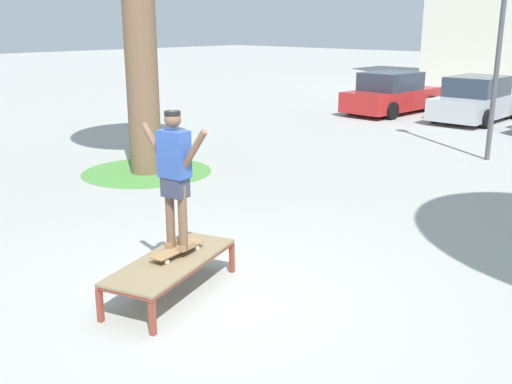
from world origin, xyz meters
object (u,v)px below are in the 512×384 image
Objects in this scene: skateboard at (178,250)px; car_red at (392,94)px; skate_box at (171,263)px; car_silver at (477,100)px; skater at (175,171)px.

car_red is (-6.01, 15.05, 0.15)m from skateboard.
car_silver reaches higher than skate_box.
skater is at bearing 108.11° from skate_box.
car_red is at bearing -171.96° from car_silver.
car_silver is (-2.98, 15.48, 0.15)m from skateboard.
car_silver is at bearing 8.04° from car_red.
skate_box is at bearing -79.03° from car_silver.
skate_box is 1.13m from skater.
skate_box is at bearing -71.80° from skateboard.
skate_box is at bearing -68.27° from car_red.
skateboard is 15.77m from car_silver.
skate_box is 1.21× the size of skater.
car_red is at bearing 111.76° from skater.
car_red is (-6.06, 15.20, 0.28)m from skate_box.
skateboard is (-0.05, 0.15, 0.12)m from skate_box.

